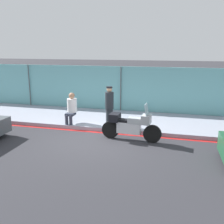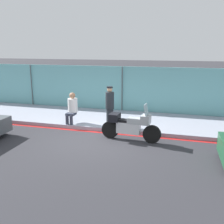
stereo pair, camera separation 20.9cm
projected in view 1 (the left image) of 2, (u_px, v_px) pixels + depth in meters
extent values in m
plane|color=#2D2D33|center=(95.00, 141.00, 10.02)|extent=(120.00, 120.00, 0.00)
cube|color=#8E93A3|center=(113.00, 120.00, 12.58)|extent=(40.29, 3.33, 0.16)
cube|color=red|center=(103.00, 133.00, 10.96)|extent=(40.29, 0.18, 0.01)
cube|color=#6BB2B7|center=(121.00, 90.00, 13.95)|extent=(38.27, 0.08, 2.50)
cylinder|color=#4C4C51|center=(30.00, 87.00, 15.17)|extent=(0.05, 0.05, 2.50)
cylinder|color=#4C4C51|center=(121.00, 90.00, 13.85)|extent=(0.05, 0.05, 2.50)
cylinder|color=black|center=(152.00, 134.00, 9.76)|extent=(0.68, 0.19, 0.68)
cylinder|color=black|center=(110.00, 130.00, 10.27)|extent=(0.68, 0.19, 0.68)
cube|color=silver|center=(129.00, 128.00, 10.00)|extent=(0.93, 0.34, 0.44)
cube|color=#999EA3|center=(135.00, 121.00, 9.86)|extent=(0.54, 0.34, 0.22)
cube|color=black|center=(126.00, 121.00, 9.97)|extent=(0.62, 0.32, 0.10)
cube|color=#999EA3|center=(146.00, 119.00, 9.70)|extent=(0.35, 0.50, 0.34)
cube|color=silver|center=(147.00, 109.00, 9.61)|extent=(0.13, 0.43, 0.42)
cube|color=black|center=(115.00, 117.00, 10.09)|extent=(0.39, 0.53, 0.30)
cylinder|color=#1E2328|center=(109.00, 116.00, 11.47)|extent=(0.30, 0.30, 0.72)
cylinder|color=#1E2328|center=(109.00, 100.00, 11.29)|extent=(0.37, 0.37, 0.72)
sphere|color=tan|center=(109.00, 90.00, 11.18)|extent=(0.23, 0.23, 0.23)
cylinder|color=black|center=(109.00, 87.00, 11.15)|extent=(0.26, 0.26, 0.05)
cylinder|color=#2D3342|center=(67.00, 120.00, 11.47)|extent=(0.14, 0.14, 0.43)
cylinder|color=#2D3342|center=(71.00, 120.00, 11.43)|extent=(0.14, 0.14, 0.43)
cube|color=#2D3342|center=(70.00, 114.00, 11.60)|extent=(0.37, 0.43, 0.10)
cylinder|color=white|center=(72.00, 105.00, 11.71)|extent=(0.43, 0.43, 0.61)
sphere|color=#A37556|center=(72.00, 96.00, 11.61)|extent=(0.27, 0.27, 0.27)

